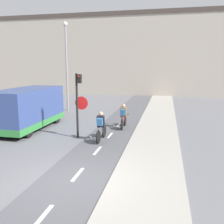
{
  "coord_description": "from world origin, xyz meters",
  "views": [
    {
      "loc": [
        2.84,
        -7.03,
        3.65
      ],
      "look_at": [
        0.0,
        5.98,
        1.2
      ],
      "focal_mm": 40.0,
      "sensor_mm": 36.0,
      "label": 1
    }
  ],
  "objects_px": {
    "cyclist_near": "(101,127)",
    "cyclist_far": "(123,116)",
    "van": "(28,109)",
    "traffic_light_pole": "(78,99)",
    "street_lamp_far": "(66,58)"
  },
  "relations": [
    {
      "from": "van",
      "to": "cyclist_near",
      "type": "bearing_deg",
      "value": -17.0
    },
    {
      "from": "cyclist_near",
      "to": "cyclist_far",
      "type": "relative_size",
      "value": 1.02
    },
    {
      "from": "cyclist_far",
      "to": "traffic_light_pole",
      "type": "bearing_deg",
      "value": -126.61
    },
    {
      "from": "van",
      "to": "street_lamp_far",
      "type": "bearing_deg",
      "value": 91.06
    },
    {
      "from": "traffic_light_pole",
      "to": "cyclist_far",
      "type": "bearing_deg",
      "value": 53.39
    },
    {
      "from": "street_lamp_far",
      "to": "cyclist_near",
      "type": "distance_m",
      "value": 9.9
    },
    {
      "from": "street_lamp_far",
      "to": "van",
      "type": "xyz_separation_m",
      "value": [
        0.12,
        -6.32,
        -3.16
      ]
    },
    {
      "from": "cyclist_near",
      "to": "cyclist_far",
      "type": "bearing_deg",
      "value": 77.04
    },
    {
      "from": "cyclist_far",
      "to": "street_lamp_far",
      "type": "bearing_deg",
      "value": 138.1
    },
    {
      "from": "van",
      "to": "traffic_light_pole",
      "type": "bearing_deg",
      "value": -18.49
    },
    {
      "from": "cyclist_far",
      "to": "van",
      "type": "bearing_deg",
      "value": -166.3
    },
    {
      "from": "street_lamp_far",
      "to": "cyclist_near",
      "type": "relative_size",
      "value": 4.02
    },
    {
      "from": "traffic_light_pole",
      "to": "cyclist_far",
      "type": "xyz_separation_m",
      "value": [
        1.88,
        2.52,
        -1.34
      ]
    },
    {
      "from": "street_lamp_far",
      "to": "cyclist_far",
      "type": "distance_m",
      "value": 8.31
    },
    {
      "from": "street_lamp_far",
      "to": "cyclist_far",
      "type": "xyz_separation_m",
      "value": [
        5.57,
        -5.0,
        -3.62
      ]
    }
  ]
}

